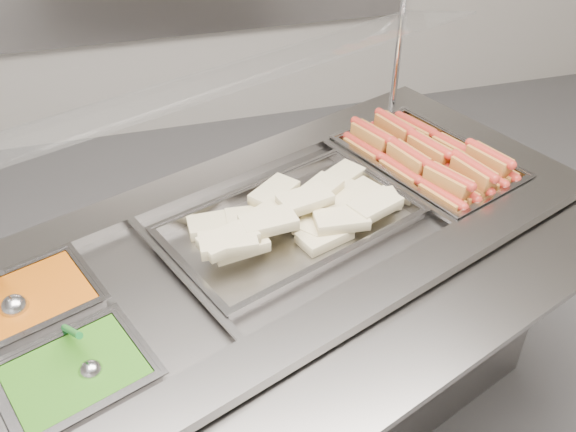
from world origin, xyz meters
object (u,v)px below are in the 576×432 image
object	(u,v)px
pan_wraps	(291,228)
steam_counter	(276,337)
ladle	(14,306)
sneeze_guard	(224,82)
pan_hotdogs	(426,168)
serving_spoon	(88,364)

from	to	relation	value
pan_wraps	steam_counter	bearing A→B (deg)	-158.40
steam_counter	ladle	xyz separation A→B (m)	(-0.67, -0.13, 0.45)
sneeze_guard	pan_hotdogs	xyz separation A→B (m)	(0.64, 0.03, -0.40)
pan_wraps	ladle	distance (m)	0.74
sneeze_guard	pan_hotdogs	size ratio (longest dim) A/B	2.58
steam_counter	serving_spoon	xyz separation A→B (m)	(-0.50, -0.36, 0.45)
steam_counter	pan_wraps	distance (m)	0.42
sneeze_guard	pan_hotdogs	bearing A→B (deg)	2.32
serving_spoon	steam_counter	bearing A→B (deg)	35.29
pan_wraps	ladle	size ratio (longest dim) A/B	4.25
sneeze_guard	ladle	distance (m)	0.76
ladle	serving_spoon	distance (m)	0.28
ladle	pan_hotdogs	bearing A→B (deg)	15.91
ladle	serving_spoon	size ratio (longest dim) A/B	1.07
pan_wraps	serving_spoon	size ratio (longest dim) A/B	4.55
pan_hotdogs	steam_counter	bearing A→B (deg)	-158.40
steam_counter	pan_hotdogs	bearing A→B (deg)	21.60
pan_hotdogs	sneeze_guard	bearing A→B (deg)	-177.68
ladle	sneeze_guard	bearing A→B (deg)	28.92
serving_spoon	pan_wraps	bearing A→B (deg)	34.12
steam_counter	sneeze_guard	world-z (taller)	sneeze_guard
sneeze_guard	serving_spoon	world-z (taller)	sneeze_guard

